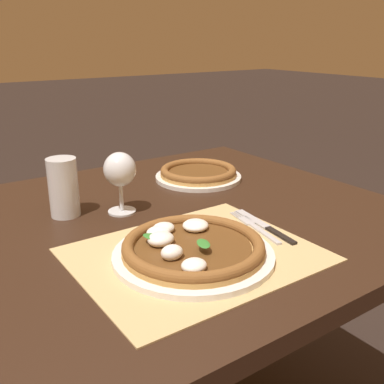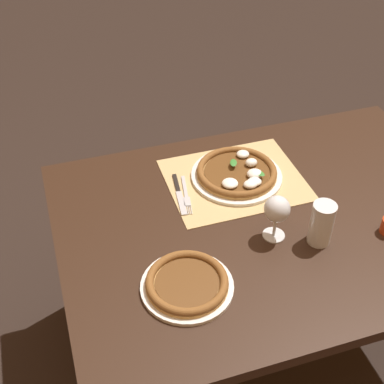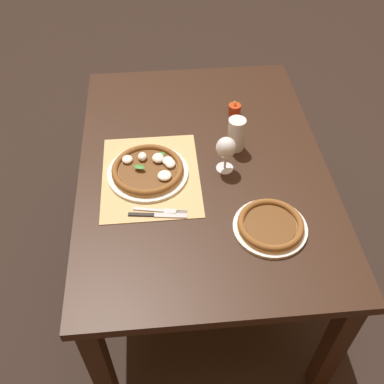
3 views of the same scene
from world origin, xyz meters
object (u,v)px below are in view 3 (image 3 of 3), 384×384
object	(u,v)px
pizza_near	(148,170)
knife	(158,215)
pint_glass	(236,135)
fork	(161,211)
wine_glass	(226,149)
votive_candle	(234,110)
pizza_far	(270,226)

from	to	relation	value
pizza_near	knife	size ratio (longest dim) A/B	1.49
pint_glass	fork	world-z (taller)	pint_glass
wine_glass	knife	xyz separation A→B (m)	(0.22, -0.28, -0.10)
fork	votive_candle	world-z (taller)	votive_candle
pizza_near	votive_candle	size ratio (longest dim) A/B	4.47
wine_glass	pint_glass	size ratio (longest dim) A/B	1.07
wine_glass	pizza_far	bearing A→B (deg)	20.10
fork	knife	world-z (taller)	knife
pizza_far	wine_glass	bearing A→B (deg)	-159.90
pizza_far	fork	distance (m)	0.40
pizza_near	fork	size ratio (longest dim) A/B	1.61
pizza_near	pint_glass	size ratio (longest dim) A/B	2.22
fork	votive_candle	bearing A→B (deg)	147.10
wine_glass	knife	distance (m)	0.37
votive_candle	pint_glass	bearing A→B (deg)	-7.94
pizza_far	votive_candle	xyz separation A→B (m)	(-0.67, -0.02, 0.00)
fork	knife	size ratio (longest dim) A/B	0.93
pint_glass	knife	xyz separation A→B (m)	(0.35, -0.34, -0.06)
wine_glass	pint_glass	world-z (taller)	wine_glass
pizza_far	wine_glass	distance (m)	0.35
wine_glass	pint_glass	xyz separation A→B (m)	(-0.12, 0.06, -0.04)
pizza_far	pint_glass	xyz separation A→B (m)	(-0.44, -0.06, 0.05)
pizza_far	votive_candle	size ratio (longest dim) A/B	3.68
pizza_far	knife	distance (m)	0.41
wine_glass	fork	distance (m)	0.35
pizza_near	knife	distance (m)	0.22
pizza_far	pint_glass	world-z (taller)	pint_glass
pizza_far	votive_candle	bearing A→B (deg)	-177.98
pint_glass	pizza_near	bearing A→B (deg)	-71.15
votive_candle	pizza_far	bearing A→B (deg)	2.02
pizza_far	votive_candle	distance (m)	0.67
pizza_near	wine_glass	xyz separation A→B (m)	(-0.00, 0.30, 0.08)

